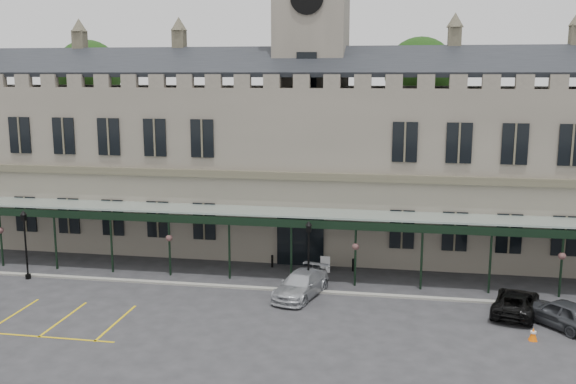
% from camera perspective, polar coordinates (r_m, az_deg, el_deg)
% --- Properties ---
extents(ground, '(140.00, 140.00, 0.00)m').
position_cam_1_polar(ground, '(34.21, -1.77, -11.77)').
color(ground, '#2A2A2C').
extents(station_building, '(60.00, 10.36, 17.30)m').
position_cam_1_polar(station_building, '(47.79, 2.05, 2.69)').
color(station_building, '#6E675B').
rests_on(station_building, ground).
extents(clock_tower, '(5.60, 5.60, 24.80)m').
position_cam_1_polar(clock_tower, '(47.43, 2.11, 10.68)').
color(clock_tower, '#6E675B').
rests_on(clock_tower, ground).
extents(canopy, '(50.00, 4.10, 4.30)m').
position_cam_1_polar(canopy, '(40.40, 0.36, -4.65)').
color(canopy, '#8C9E93').
rests_on(canopy, ground).
extents(kerb, '(60.00, 0.40, 0.12)m').
position_cam_1_polar(kerb, '(39.24, -0.13, -8.69)').
color(kerb, gray).
rests_on(kerb, ground).
extents(parking_markings, '(16.00, 6.00, 0.01)m').
position_cam_1_polar(parking_markings, '(38.16, -23.68, -10.28)').
color(parking_markings, gold).
rests_on(parking_markings, ground).
extents(tree_behind_left, '(6.00, 6.00, 16.00)m').
position_cam_1_polar(tree_behind_left, '(62.81, -17.30, 9.91)').
color(tree_behind_left, '#332314').
rests_on(tree_behind_left, ground).
extents(tree_behind_mid, '(6.00, 6.00, 16.00)m').
position_cam_1_polar(tree_behind_mid, '(56.01, 11.67, 10.14)').
color(tree_behind_mid, '#332314').
rests_on(tree_behind_mid, ground).
extents(lamp_post_left, '(0.43, 0.43, 4.50)m').
position_cam_1_polar(lamp_post_left, '(44.00, -22.32, -3.84)').
color(lamp_post_left, black).
rests_on(lamp_post_left, ground).
extents(lamp_post_mid, '(0.42, 0.42, 4.46)m').
position_cam_1_polar(lamp_post_mid, '(38.06, 1.84, -5.23)').
color(lamp_post_mid, black).
rests_on(lamp_post_mid, ground).
extents(traffic_cone, '(0.42, 0.42, 0.67)m').
position_cam_1_polar(traffic_cone, '(34.48, 20.96, -11.72)').
color(traffic_cone, '#F56407').
rests_on(traffic_cone, ground).
extents(sign_board, '(0.64, 0.09, 1.10)m').
position_cam_1_polar(sign_board, '(42.64, 3.32, -6.46)').
color(sign_board, black).
rests_on(sign_board, ground).
extents(bollard_left, '(0.15, 0.15, 0.85)m').
position_cam_1_polar(bollard_left, '(43.72, -1.42, -6.16)').
color(bollard_left, black).
rests_on(bollard_left, ground).
extents(bollard_right, '(0.15, 0.15, 0.87)m').
position_cam_1_polar(bollard_right, '(43.05, 5.81, -6.47)').
color(bollard_right, black).
rests_on(bollard_right, ground).
extents(car_taxi, '(3.31, 5.35, 1.45)m').
position_cam_1_polar(car_taxi, '(38.13, 1.16, -8.22)').
color(car_taxi, '#A8ABB1').
rests_on(car_taxi, ground).
extents(car_van, '(3.37, 5.11, 1.31)m').
position_cam_1_polar(car_van, '(37.66, 19.58, -9.21)').
color(car_van, black).
rests_on(car_van, ground).
extents(car_right_a, '(4.21, 4.53, 1.51)m').
position_cam_1_polar(car_right_a, '(36.59, 23.11, -9.87)').
color(car_right_a, '#303237').
rests_on(car_right_a, ground).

